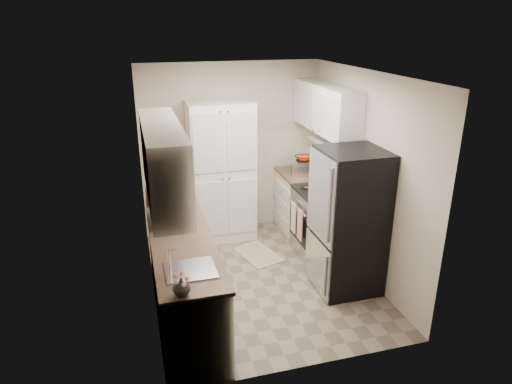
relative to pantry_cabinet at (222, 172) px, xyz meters
The scene contains 16 objects.
ground 1.66m from the pantry_cabinet, 81.35° to the right, with size 3.20×3.20×0.00m, color #7A6B56.
room_shell 1.48m from the pantry_cabinet, 82.18° to the right, with size 2.64×3.24×2.52m.
pantry_cabinet is the anchor object (origin of this frame).
base_cabinet_left 2.00m from the pantry_cabinet, 114.36° to the right, with size 0.60×2.30×0.88m, color silver.
countertop_left 1.92m from the pantry_cabinet, 114.36° to the right, with size 0.63×2.33×0.04m, color brown.
base_cabinet_right 1.32m from the pantry_cabinet, ahead, with size 0.60×0.80×0.88m, color silver.
countertop_right 1.20m from the pantry_cabinet, ahead, with size 0.63×0.83×0.04m, color brown.
electric_range 1.58m from the pantry_cabinet, 38.22° to the right, with size 0.71×0.78×1.13m.
refrigerator 2.07m from the pantry_cabinet, 56.54° to the right, with size 0.70×0.72×1.70m, color #B7B7BC.
microwave 1.53m from the pantry_cabinet, 122.52° to the right, with size 0.59×0.40×0.33m, color #BDBBC1.
wine_bottle 1.29m from the pantry_cabinet, 136.82° to the right, with size 0.09×0.09×0.34m, color black.
flower_vase 2.97m from the pantry_cabinet, 107.82° to the right, with size 0.15×0.15×0.15m, color white.
cutting_board 0.99m from the pantry_cabinet, 141.54° to the right, with size 0.02×0.25×0.31m, color green.
toaster_oven 1.16m from the pantry_cabinet, ahead, with size 0.28×0.36×0.21m, color #BCBDC1.
fruit_basket 1.20m from the pantry_cabinet, ahead, with size 0.24×0.24×0.10m, color #E33000, non-canonical shape.
kitchen_mat 1.27m from the pantry_cabinet, 64.36° to the right, with size 0.44×0.70×0.01m, color tan.
Camera 1 is at (-1.38, -4.75, 3.03)m, focal length 32.00 mm.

